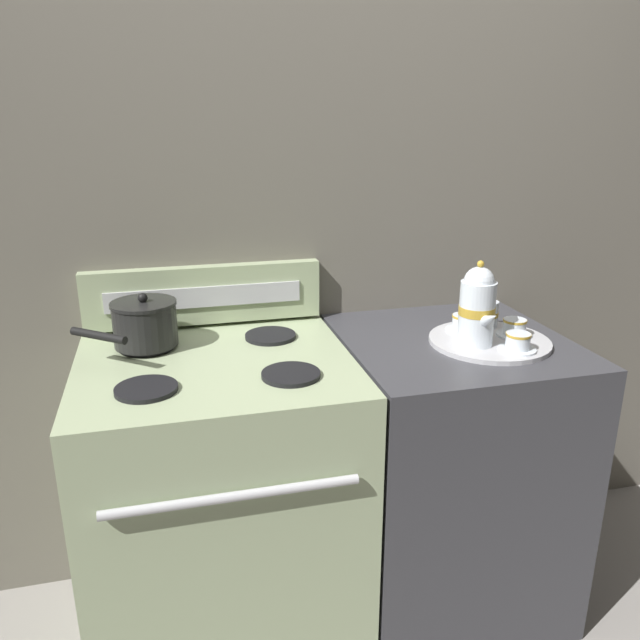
% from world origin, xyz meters
% --- Properties ---
extents(ground_plane, '(6.00, 6.00, 0.00)m').
position_xyz_m(ground_plane, '(0.00, 0.00, 0.00)').
color(ground_plane, gray).
extents(wall_back, '(6.00, 0.05, 2.20)m').
position_xyz_m(wall_back, '(0.00, 0.36, 1.10)').
color(wall_back, '#666056').
rests_on(wall_back, ground).
extents(stove, '(0.76, 0.70, 0.92)m').
position_xyz_m(stove, '(-0.34, -0.00, 0.45)').
color(stove, '#9EAD84').
rests_on(stove, ground).
extents(control_panel, '(0.74, 0.05, 0.18)m').
position_xyz_m(control_panel, '(-0.34, 0.31, 1.01)').
color(control_panel, '#9EAD84').
rests_on(control_panel, stove).
extents(side_counter, '(0.67, 0.68, 0.90)m').
position_xyz_m(side_counter, '(0.38, 0.00, 0.45)').
color(side_counter, '#38383D').
rests_on(side_counter, ground).
extents(saucepan, '(0.28, 0.30, 0.16)m').
position_xyz_m(saucepan, '(-0.52, 0.15, 0.98)').
color(saucepan, black).
rests_on(saucepan, stove).
extents(serving_tray, '(0.36, 0.36, 0.01)m').
position_xyz_m(serving_tray, '(0.46, -0.06, 0.91)').
color(serving_tray, '#B2B2B7').
rests_on(serving_tray, side_counter).
extents(teapot, '(0.10, 0.17, 0.25)m').
position_xyz_m(teapot, '(0.40, -0.09, 1.03)').
color(teapot, silver).
rests_on(teapot, serving_tray).
extents(teacup_left, '(0.11, 0.11, 0.05)m').
position_xyz_m(teacup_left, '(0.55, -0.05, 0.94)').
color(teacup_left, silver).
rests_on(teacup_left, serving_tray).
extents(teacup_right, '(0.11, 0.11, 0.05)m').
position_xyz_m(teacup_right, '(0.49, -0.16, 0.94)').
color(teacup_right, silver).
rests_on(teacup_right, serving_tray).
extents(teacup_front, '(0.11, 0.11, 0.05)m').
position_xyz_m(teacup_front, '(0.42, 0.03, 0.94)').
color(teacup_front, silver).
rests_on(teacup_front, serving_tray).
extents(creamer_jug, '(0.07, 0.07, 0.08)m').
position_xyz_m(creamer_jug, '(0.51, 0.05, 0.96)').
color(creamer_jug, silver).
rests_on(creamer_jug, serving_tray).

